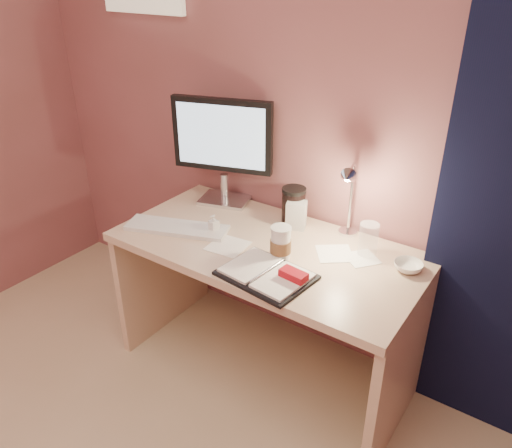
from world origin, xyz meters
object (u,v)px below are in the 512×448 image
Objects in this scene: clear_cup at (368,239)px; dark_jar at (293,207)px; coffee_cup at (281,243)px; lotion_bottle at (214,224)px; product_box at (296,215)px; keyboard at (177,228)px; planner at (268,274)px; monitor at (223,142)px; bowl at (408,267)px; desk at (275,279)px; desk_lamp at (338,193)px.

dark_jar is at bearing 169.22° from clear_cup.
coffee_cup reaches higher than lotion_bottle.
product_box is at bearing 174.69° from clear_cup.
dark_jar is (0.41, 0.39, 0.07)m from keyboard.
keyboard is 1.27× the size of planner.
keyboard is 0.57m from dark_jar.
coffee_cup is at bearing -92.61° from product_box.
bowl is (1.04, -0.10, -0.31)m from monitor.
dark_jar is (0.42, 0.01, -0.25)m from monitor.
clear_cup reaches higher than desk.
keyboard is 3.05× the size of dark_jar.
dark_jar reaches higher than planner.
monitor is 4.07× the size of product_box.
desk is at bearing -83.47° from dark_jar.
dark_jar is 0.43× the size of desk_lamp.
dark_jar is at bearing 96.53° from desk.
coffee_cup reaches higher than bowl.
planner is at bearing -62.94° from desk.
product_box is at bearing 107.04° from coffee_cup.
planner is 0.17m from coffee_cup.
planner is 3.23× the size of bowl.
bowl is 0.58m from product_box.
bowl is 0.31× the size of desk_lamp.
desk is 2.87× the size of keyboard.
desk_lamp is (0.50, 0.26, 0.19)m from lotion_bottle.
monitor reaches higher than lotion_bottle.
keyboard is at bearing -162.95° from product_box.
keyboard is 5.45× the size of lotion_bottle.
bowl is 0.43m from desk_lamp.
monitor is 1.13× the size of keyboard.
dark_jar is (-0.62, 0.11, 0.06)m from bowl.
keyboard is 0.57m from product_box.
clear_cup is 0.43m from dark_jar.
planner is (0.15, -0.29, 0.24)m from desk.
desk_lamp is at bearing 170.93° from bowl.
desk is 0.40m from planner.
product_box reaches higher than lotion_bottle.
keyboard is at bearing -137.00° from dark_jar.
clear_cup is at bearing 38.74° from coffee_cup.
lotion_bottle is at bearing -77.44° from monitor.
coffee_cup is at bearing -46.72° from monitor.
planner is (0.58, -0.09, 0.00)m from keyboard.
desk_lamp reaches higher than keyboard.
bowl is at bearing -22.52° from monitor.
desk is at bearing 123.19° from planner.
lotion_bottle is (-0.68, -0.22, -0.03)m from clear_cup.
monitor is 1.44× the size of planner.
coffee_cup is 0.54m from bowl.
dark_jar reaches higher than lotion_bottle.
clear_cup is 0.39× the size of desk_lamp.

